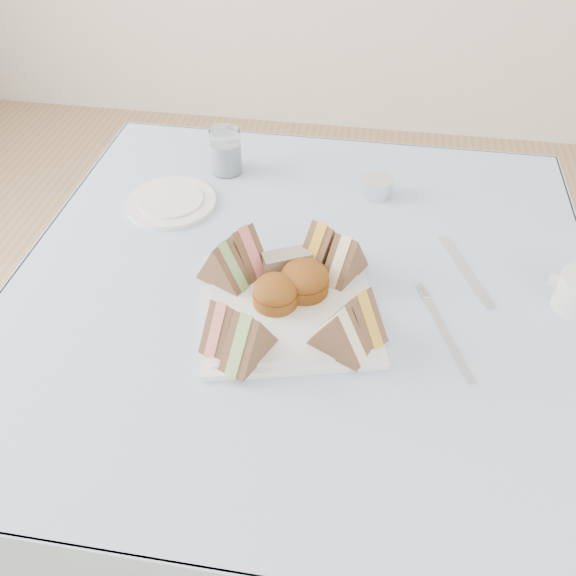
# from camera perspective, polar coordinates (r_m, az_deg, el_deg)

# --- Properties ---
(floor) EXTENTS (4.00, 4.00, 0.00)m
(floor) POSITION_cam_1_polar(r_m,az_deg,el_deg) (1.66, 0.89, -18.83)
(floor) COLOR #9E7751
(floor) RESTS_ON ground
(table) EXTENTS (0.90, 0.90, 0.74)m
(table) POSITION_cam_1_polar(r_m,az_deg,el_deg) (1.35, 1.06, -11.30)
(table) COLOR brown
(table) RESTS_ON floor
(tablecloth) EXTENTS (1.02, 1.02, 0.01)m
(tablecloth) POSITION_cam_1_polar(r_m,az_deg,el_deg) (1.07, 1.31, 0.54)
(tablecloth) COLOR silver
(tablecloth) RESTS_ON table
(serving_plate) EXTENTS (0.34, 0.34, 0.01)m
(serving_plate) POSITION_cam_1_polar(r_m,az_deg,el_deg) (1.01, -0.00, -1.83)
(serving_plate) COLOR white
(serving_plate) RESTS_ON tablecloth
(sandwich_fl_a) EXTENTS (0.07, 0.10, 0.08)m
(sandwich_fl_a) POSITION_cam_1_polar(r_m,az_deg,el_deg) (0.93, -6.03, -3.14)
(sandwich_fl_a) COLOR brown
(sandwich_fl_a) RESTS_ON serving_plate
(sandwich_fl_b) EXTENTS (0.08, 0.11, 0.09)m
(sandwich_fl_b) POSITION_cam_1_polar(r_m,az_deg,el_deg) (0.90, -3.76, -4.45)
(sandwich_fl_b) COLOR brown
(sandwich_fl_b) RESTS_ON serving_plate
(sandwich_fr_a) EXTENTS (0.10, 0.09, 0.08)m
(sandwich_fr_a) POSITION_cam_1_polar(r_m,az_deg,el_deg) (0.94, 6.66, -2.24)
(sandwich_fr_a) COLOR brown
(sandwich_fr_a) RESTS_ON serving_plate
(sandwich_fr_b) EXTENTS (0.10, 0.08, 0.08)m
(sandwich_fr_b) POSITION_cam_1_polar(r_m,az_deg,el_deg) (0.91, 4.83, -3.99)
(sandwich_fr_b) COLOR brown
(sandwich_fr_b) RESTS_ON serving_plate
(sandwich_bl_a) EXTENTS (0.10, 0.08, 0.08)m
(sandwich_bl_a) POSITION_cam_1_polar(r_m,az_deg,el_deg) (1.03, -6.10, 2.40)
(sandwich_bl_a) COLOR brown
(sandwich_bl_a) RESTS_ON serving_plate
(sandwich_bl_b) EXTENTS (0.11, 0.10, 0.09)m
(sandwich_bl_b) POSITION_cam_1_polar(r_m,az_deg,el_deg) (1.05, -4.18, 3.82)
(sandwich_bl_b) COLOR brown
(sandwich_bl_b) RESTS_ON serving_plate
(sandwich_br_a) EXTENTS (0.08, 0.10, 0.08)m
(sandwich_br_a) POSITION_cam_1_polar(r_m,az_deg,el_deg) (1.04, 5.39, 3.02)
(sandwich_br_a) COLOR brown
(sandwich_br_a) RESTS_ON serving_plate
(sandwich_br_b) EXTENTS (0.09, 0.11, 0.09)m
(sandwich_br_b) POSITION_cam_1_polar(r_m,az_deg,el_deg) (1.06, 3.19, 4.20)
(sandwich_br_b) COLOR brown
(sandwich_br_b) RESTS_ON serving_plate
(scone_left) EXTENTS (0.08, 0.08, 0.05)m
(scone_left) POSITION_cam_1_polar(r_m,az_deg,el_deg) (0.99, -1.19, -0.41)
(scone_left) COLOR #984E20
(scone_left) RESTS_ON serving_plate
(scone_right) EXTENTS (0.11, 0.11, 0.05)m
(scone_right) POSITION_cam_1_polar(r_m,az_deg,el_deg) (1.01, 1.56, 0.81)
(scone_right) COLOR #984E20
(scone_right) RESTS_ON serving_plate
(pastry_slice) EXTENTS (0.09, 0.07, 0.04)m
(pastry_slice) POSITION_cam_1_polar(r_m,az_deg,el_deg) (1.06, -0.12, 2.42)
(pastry_slice) COLOR tan
(pastry_slice) RESTS_ON serving_plate
(side_plate) EXTENTS (0.21, 0.21, 0.01)m
(side_plate) POSITION_cam_1_polar(r_m,az_deg,el_deg) (1.27, -10.87, 7.89)
(side_plate) COLOR white
(side_plate) RESTS_ON tablecloth
(water_glass) EXTENTS (0.08, 0.08, 0.10)m
(water_glass) POSITION_cam_1_polar(r_m,az_deg,el_deg) (1.34, -5.84, 12.61)
(water_glass) COLOR white
(water_glass) RESTS_ON tablecloth
(tea_strainer) EXTENTS (0.07, 0.07, 0.04)m
(tea_strainer) POSITION_cam_1_polar(r_m,az_deg,el_deg) (1.28, 8.40, 9.23)
(tea_strainer) COLOR silver
(tea_strainer) RESTS_ON tablecloth
(knife) EXTENTS (0.09, 0.19, 0.00)m
(knife) POSITION_cam_1_polar(r_m,az_deg,el_deg) (1.13, 16.23, 1.58)
(knife) COLOR silver
(knife) RESTS_ON tablecloth
(fork) EXTENTS (0.08, 0.18, 0.00)m
(fork) POSITION_cam_1_polar(r_m,az_deg,el_deg) (1.00, 14.69, -4.50)
(fork) COLOR silver
(fork) RESTS_ON tablecloth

